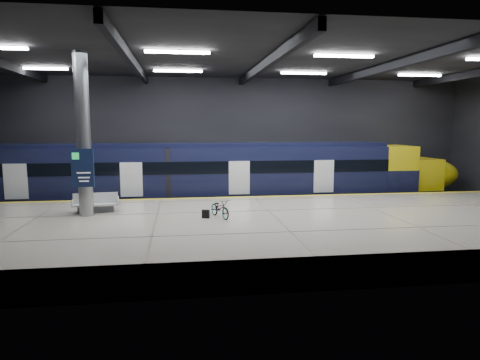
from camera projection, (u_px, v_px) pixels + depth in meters
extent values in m
plane|color=black|center=(264.00, 229.00, 20.66)|extent=(30.00, 30.00, 0.00)
cube|color=black|center=(241.00, 140.00, 28.02)|extent=(30.00, 0.10, 8.00)
cube|color=black|center=(319.00, 159.00, 12.30)|extent=(30.00, 0.10, 8.00)
cube|color=black|center=(265.00, 59.00, 19.65)|extent=(30.00, 16.00, 0.10)
cube|color=black|center=(132.00, 62.00, 18.86)|extent=(0.25, 16.00, 0.40)
cube|color=black|center=(265.00, 64.00, 19.69)|extent=(0.25, 16.00, 0.40)
cube|color=black|center=(388.00, 67.00, 20.51)|extent=(0.25, 16.00, 0.40)
cube|color=white|center=(178.00, 52.00, 17.15)|extent=(2.60, 0.18, 0.10)
cube|color=white|center=(344.00, 56.00, 18.12)|extent=(2.60, 0.18, 0.10)
cube|color=white|center=(41.00, 68.00, 22.08)|extent=(2.60, 0.18, 0.10)
cube|color=white|center=(178.00, 71.00, 23.05)|extent=(2.60, 0.18, 0.10)
cube|color=white|center=(304.00, 73.00, 24.01)|extent=(2.60, 0.18, 0.10)
cube|color=white|center=(420.00, 75.00, 24.98)|extent=(2.60, 0.18, 0.10)
cube|color=beige|center=(276.00, 230.00, 18.14)|extent=(30.00, 11.00, 1.10)
cube|color=gold|center=(255.00, 197.00, 23.22)|extent=(30.00, 0.40, 0.01)
cube|color=gray|center=(249.00, 208.00, 25.35)|extent=(30.00, 0.08, 0.16)
cube|color=gray|center=(245.00, 204.00, 26.76)|extent=(30.00, 0.08, 0.16)
cube|color=black|center=(186.00, 200.00, 25.49)|extent=(24.00, 2.58, 0.80)
cube|color=black|center=(186.00, 170.00, 25.27)|extent=(24.00, 2.80, 2.75)
cube|color=black|center=(185.00, 145.00, 25.08)|extent=(24.00, 2.30, 0.24)
cube|color=black|center=(186.00, 168.00, 23.85)|extent=(24.00, 0.04, 0.70)
cube|color=white|center=(239.00, 178.00, 24.33)|extent=(1.20, 0.05, 1.90)
cube|color=yellow|center=(392.00, 167.00, 27.06)|extent=(2.00, 2.80, 2.75)
ellipsoid|color=yellow|center=(430.00, 174.00, 27.48)|extent=(3.60, 2.52, 1.90)
cube|color=black|center=(397.00, 165.00, 27.08)|extent=(1.60, 2.38, 0.80)
cube|color=#595B60|center=(96.00, 209.00, 19.12)|extent=(1.58, 0.65, 0.29)
cube|color=silver|center=(96.00, 204.00, 19.09)|extent=(1.99, 1.03, 0.08)
cube|color=silver|center=(96.00, 198.00, 19.06)|extent=(1.91, 0.30, 0.48)
cube|color=silver|center=(73.00, 202.00, 18.84)|extent=(0.15, 0.81, 0.29)
cube|color=silver|center=(118.00, 201.00, 19.31)|extent=(0.15, 0.81, 0.29)
imported|color=#99999E|center=(220.00, 208.00, 17.93)|extent=(1.07, 1.62, 0.81)
cube|color=black|center=(206.00, 214.00, 17.88)|extent=(0.34, 0.26, 0.35)
cylinder|color=#9EA0A5|center=(83.00, 135.00, 18.00)|extent=(0.60, 0.60, 6.90)
cube|color=#101B3D|center=(83.00, 168.00, 17.76)|extent=(0.90, 0.12, 1.60)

